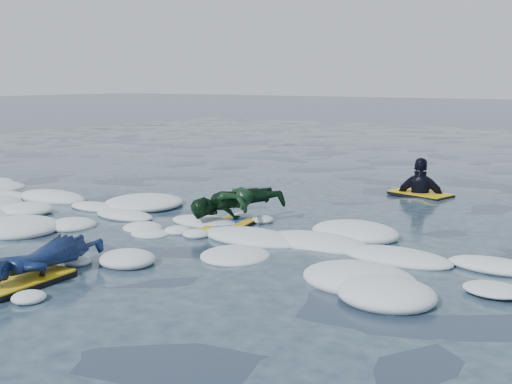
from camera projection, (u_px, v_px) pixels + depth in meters
ground at (111, 250)px, 7.41m from camera, size 120.00×120.00×0.00m
foam_band at (171, 232)px, 8.26m from camera, size 12.00×3.10×0.30m
prone_woman_unit at (41, 261)px, 6.30m from camera, size 0.67×1.47×0.36m
prone_child_unit at (237, 207)px, 8.58m from camera, size 1.15×1.45×0.51m
waiting_rider_unit at (420, 202)px, 10.76m from camera, size 1.11×0.79×1.51m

